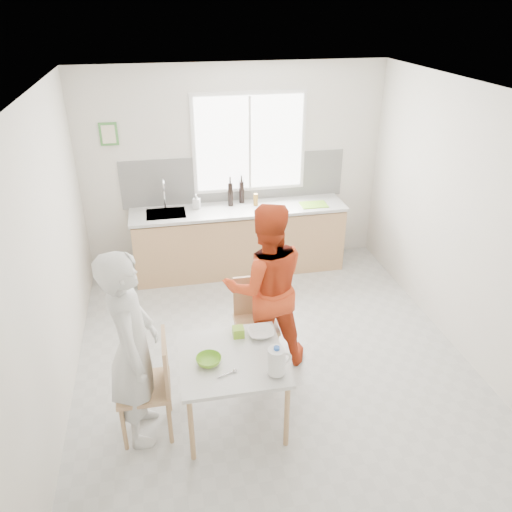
{
  "coord_description": "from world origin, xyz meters",
  "views": [
    {
      "loc": [
        -0.99,
        -4.09,
        3.39
      ],
      "look_at": [
        -0.12,
        0.2,
        1.11
      ],
      "focal_mm": 35.0,
      "sensor_mm": 36.0,
      "label": 1
    }
  ],
  "objects_px": {
    "person_white": "(133,349)",
    "bowl_green": "(209,360)",
    "person_red": "(266,287)",
    "milk_jug": "(277,361)",
    "chair_far": "(255,317)",
    "dining_table": "(232,364)",
    "wine_bottle_b": "(242,192)",
    "bowl_white": "(261,333)",
    "wine_bottle_a": "(230,194)",
    "chair_left": "(152,382)"
  },
  "relations": [
    {
      "from": "chair_left",
      "to": "person_red",
      "type": "xyz_separation_m",
      "value": [
        1.14,
        0.76,
        0.35
      ]
    },
    {
      "from": "person_white",
      "to": "milk_jug",
      "type": "bearing_deg",
      "value": -104.03
    },
    {
      "from": "dining_table",
      "to": "person_red",
      "type": "distance_m",
      "value": 0.93
    },
    {
      "from": "chair_far",
      "to": "milk_jug",
      "type": "distance_m",
      "value": 1.15
    },
    {
      "from": "chair_far",
      "to": "wine_bottle_a",
      "type": "distance_m",
      "value": 2.09
    },
    {
      "from": "person_red",
      "to": "bowl_white",
      "type": "bearing_deg",
      "value": 73.83
    },
    {
      "from": "bowl_green",
      "to": "wine_bottle_a",
      "type": "bearing_deg",
      "value": 77.5
    },
    {
      "from": "chair_far",
      "to": "wine_bottle_b",
      "type": "height_order",
      "value": "wine_bottle_b"
    },
    {
      "from": "wine_bottle_b",
      "to": "chair_far",
      "type": "bearing_deg",
      "value": -96.57
    },
    {
      "from": "person_white",
      "to": "bowl_green",
      "type": "xyz_separation_m",
      "value": [
        0.6,
        -0.06,
        -0.16
      ]
    },
    {
      "from": "person_red",
      "to": "wine_bottle_a",
      "type": "xyz_separation_m",
      "value": [
        -0.03,
        2.05,
        0.21
      ]
    },
    {
      "from": "chair_left",
      "to": "chair_far",
      "type": "height_order",
      "value": "chair_left"
    },
    {
      "from": "bowl_green",
      "to": "wine_bottle_b",
      "type": "height_order",
      "value": "wine_bottle_b"
    },
    {
      "from": "chair_far",
      "to": "person_white",
      "type": "relative_size",
      "value": 0.51
    },
    {
      "from": "dining_table",
      "to": "wine_bottle_b",
      "type": "relative_size",
      "value": 3.0
    },
    {
      "from": "person_white",
      "to": "person_red",
      "type": "distance_m",
      "value": 1.47
    },
    {
      "from": "person_red",
      "to": "bowl_green",
      "type": "relative_size",
      "value": 8.21
    },
    {
      "from": "milk_jug",
      "to": "wine_bottle_a",
      "type": "bearing_deg",
      "value": 88.56
    },
    {
      "from": "chair_far",
      "to": "person_white",
      "type": "bearing_deg",
      "value": -144.47
    },
    {
      "from": "chair_left",
      "to": "person_white",
      "type": "xyz_separation_m",
      "value": [
        -0.12,
        0.0,
        0.36
      ]
    },
    {
      "from": "person_red",
      "to": "chair_left",
      "type": "bearing_deg",
      "value": 34.45
    },
    {
      "from": "bowl_green",
      "to": "wine_bottle_b",
      "type": "distance_m",
      "value": 3.08
    },
    {
      "from": "dining_table",
      "to": "milk_jug",
      "type": "height_order",
      "value": "milk_jug"
    },
    {
      "from": "bowl_green",
      "to": "chair_left",
      "type": "bearing_deg",
      "value": 173.34
    },
    {
      "from": "bowl_white",
      "to": "chair_left",
      "type": "bearing_deg",
      "value": -166.36
    },
    {
      "from": "dining_table",
      "to": "wine_bottle_b",
      "type": "distance_m",
      "value": 3.0
    },
    {
      "from": "bowl_green",
      "to": "dining_table",
      "type": "bearing_deg",
      "value": 13.34
    },
    {
      "from": "chair_left",
      "to": "bowl_green",
      "type": "height_order",
      "value": "chair_left"
    },
    {
      "from": "person_red",
      "to": "bowl_white",
      "type": "xyz_separation_m",
      "value": [
        -0.16,
        -0.52,
        -0.16
      ]
    },
    {
      "from": "person_red",
      "to": "bowl_white",
      "type": "relative_size",
      "value": 7.45
    },
    {
      "from": "person_red",
      "to": "bowl_green",
      "type": "height_order",
      "value": "person_red"
    },
    {
      "from": "chair_left",
      "to": "person_red",
      "type": "distance_m",
      "value": 1.41
    },
    {
      "from": "person_red",
      "to": "wine_bottle_b",
      "type": "distance_m",
      "value": 2.15
    },
    {
      "from": "bowl_white",
      "to": "wine_bottle_a",
      "type": "xyz_separation_m",
      "value": [
        0.13,
        2.58,
        0.37
      ]
    },
    {
      "from": "wine_bottle_b",
      "to": "bowl_green",
      "type": "bearing_deg",
      "value": -105.18
    },
    {
      "from": "chair_far",
      "to": "person_white",
      "type": "xyz_separation_m",
      "value": [
        -1.16,
        -0.8,
        0.38
      ]
    },
    {
      "from": "person_white",
      "to": "bowl_green",
      "type": "height_order",
      "value": "person_white"
    },
    {
      "from": "chair_left",
      "to": "wine_bottle_a",
      "type": "bearing_deg",
      "value": 159.1
    },
    {
      "from": "chair_left",
      "to": "person_white",
      "type": "distance_m",
      "value": 0.38
    },
    {
      "from": "milk_jug",
      "to": "wine_bottle_a",
      "type": "distance_m",
      "value": 3.12
    },
    {
      "from": "bowl_green",
      "to": "person_white",
      "type": "bearing_deg",
      "value": 174.52
    },
    {
      "from": "bowl_white",
      "to": "wine_bottle_b",
      "type": "height_order",
      "value": "wine_bottle_b"
    },
    {
      "from": "person_white",
      "to": "chair_left",
      "type": "bearing_deg",
      "value": -90.0
    },
    {
      "from": "chair_left",
      "to": "wine_bottle_a",
      "type": "distance_m",
      "value": 3.08
    },
    {
      "from": "person_red",
      "to": "milk_jug",
      "type": "xyz_separation_m",
      "value": [
        -0.14,
        -1.05,
        -0.05
      ]
    },
    {
      "from": "dining_table",
      "to": "chair_far",
      "type": "height_order",
      "value": "chair_far"
    },
    {
      "from": "bowl_white",
      "to": "dining_table",
      "type": "bearing_deg",
      "value": -140.89
    },
    {
      "from": "milk_jug",
      "to": "wine_bottle_b",
      "type": "distance_m",
      "value": 3.21
    },
    {
      "from": "dining_table",
      "to": "milk_jug",
      "type": "bearing_deg",
      "value": -41.53
    },
    {
      "from": "chair_left",
      "to": "bowl_green",
      "type": "xyz_separation_m",
      "value": [
        0.48,
        -0.06,
        0.2
      ]
    }
  ]
}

